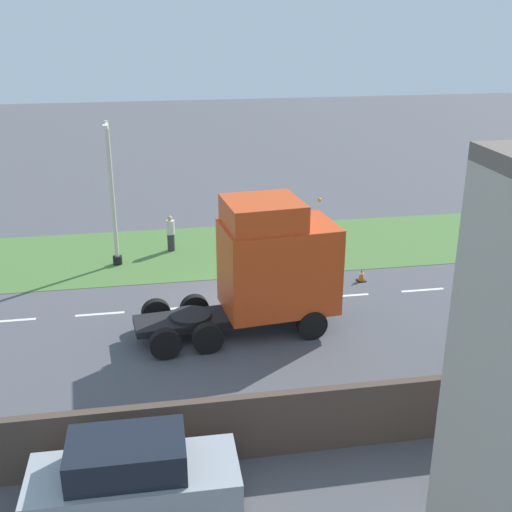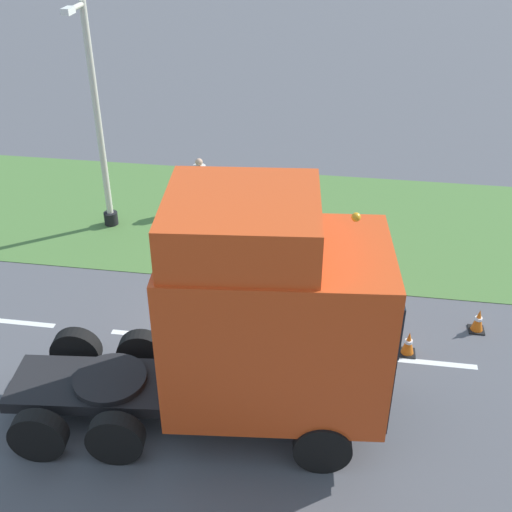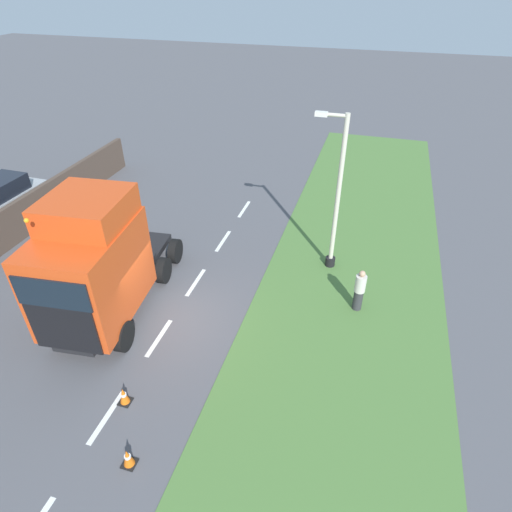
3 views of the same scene
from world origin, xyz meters
TOP-DOWN VIEW (x-y plane):
  - ground_plane at (0.00, 0.00)m, footprint 120.00×120.00m
  - grass_verge at (-6.00, 0.00)m, footprint 7.00×44.00m
  - lane_markings at (0.00, -0.70)m, footprint 0.16×17.80m
  - lorry_cab at (2.13, 0.58)m, footprint 3.26×7.18m
  - parked_car at (10.76, -4.15)m, footprint 1.95×4.57m
  - lamp_post at (-4.92, -4.97)m, footprint 1.32×0.40m
  - pedestrian at (-6.33, -2.52)m, footprint 0.39×0.39m
  - traffic_cone_lead at (-1.33, 5.14)m, footprint 0.36×0.36m
  - traffic_cone_trailing at (-0.25, 3.52)m, footprint 0.36×0.36m

SIDE VIEW (x-z plane):
  - ground_plane at x=0.00m, z-range 0.00..0.00m
  - lane_markings at x=0.00m, z-range 0.00..0.00m
  - grass_verge at x=-6.00m, z-range 0.00..0.01m
  - traffic_cone_lead at x=-1.33m, z-range -0.01..0.57m
  - traffic_cone_trailing at x=-0.25m, z-range -0.01..0.57m
  - pedestrian at x=-6.33m, z-range -0.02..1.70m
  - parked_car at x=10.76m, z-range -0.04..2.12m
  - lorry_cab at x=2.13m, z-range -0.06..4.83m
  - lamp_post at x=-4.92m, z-range -0.34..6.02m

